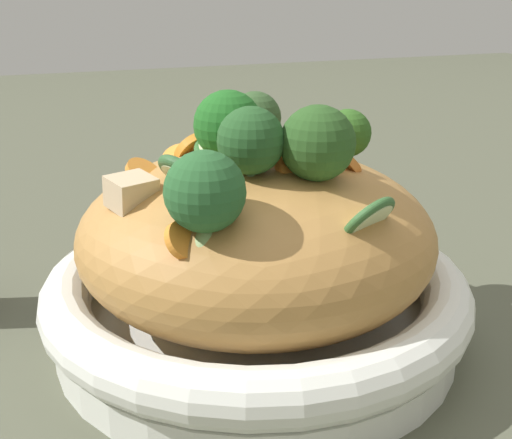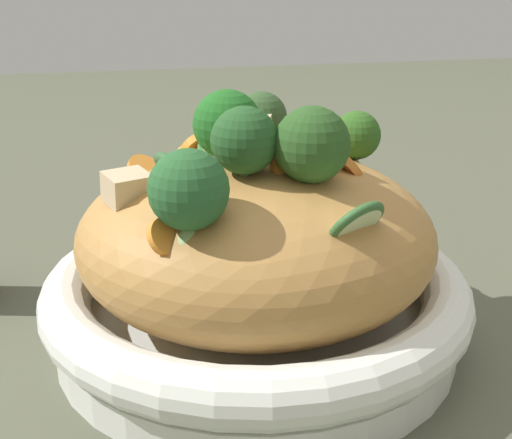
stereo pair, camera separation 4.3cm
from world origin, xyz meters
TOP-DOWN VIEW (x-y plane):
  - ground_plane at (0.00, 0.00)m, footprint 3.00×3.00m
  - serving_bowl at (0.00, 0.00)m, footprint 0.29×0.29m
  - noodle_heap at (-0.00, 0.00)m, footprint 0.24×0.24m
  - broccoli_florets at (0.00, 0.02)m, footprint 0.19×0.16m
  - carrot_coins at (0.01, -0.01)m, footprint 0.15×0.19m
  - zucchini_slices at (-0.00, 0.00)m, footprint 0.17×0.19m
  - chicken_chunks at (0.00, -0.03)m, footprint 0.16×0.12m

SIDE VIEW (x-z plane):
  - ground_plane at x=0.00m, z-range 0.00..0.00m
  - serving_bowl at x=0.00m, z-range 0.00..0.06m
  - noodle_heap at x=0.00m, z-range 0.02..0.14m
  - zucchini_slices at x=0.00m, z-range 0.10..0.15m
  - carrot_coins at x=0.01m, z-range 0.10..0.15m
  - chicken_chunks at x=0.00m, z-range 0.11..0.16m
  - broccoli_florets at x=0.00m, z-range 0.11..0.18m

